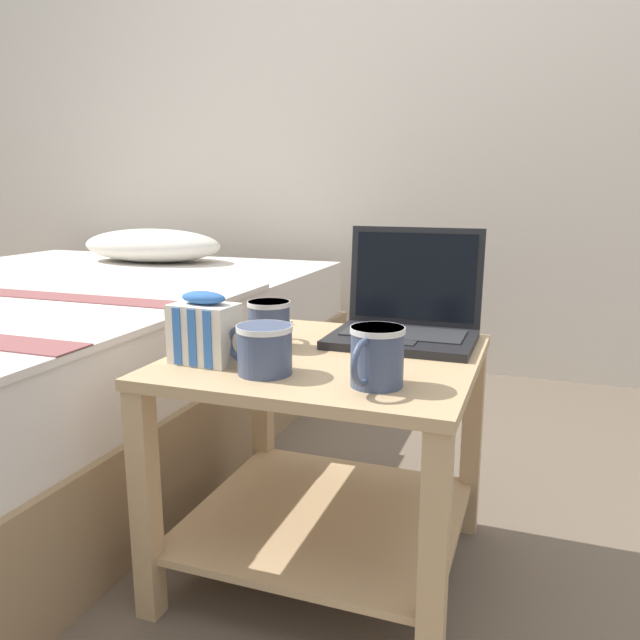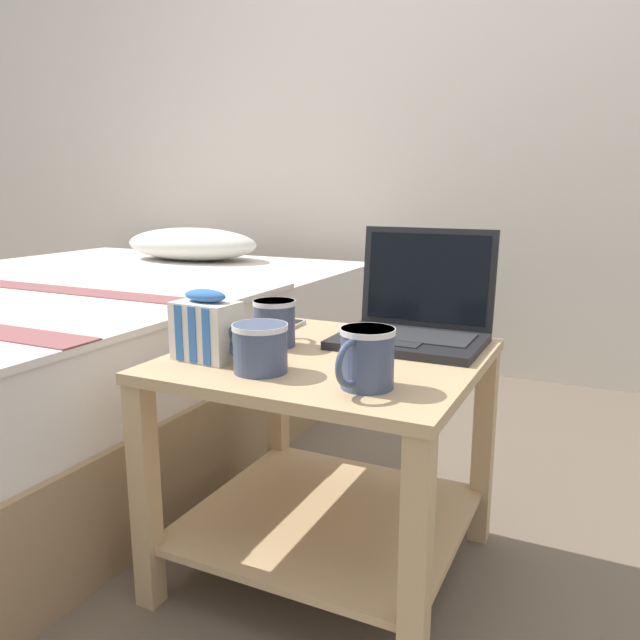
{
  "view_description": "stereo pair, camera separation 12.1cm",
  "coord_description": "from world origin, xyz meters",
  "px_view_note": "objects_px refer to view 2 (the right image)",
  "views": [
    {
      "loc": [
        0.4,
        -1.16,
        0.82
      ],
      "look_at": [
        0.0,
        -0.04,
        0.56
      ],
      "focal_mm": 35.0,
      "sensor_mm": 36.0,
      "label": 1
    },
    {
      "loc": [
        0.51,
        -1.11,
        0.82
      ],
      "look_at": [
        0.0,
        -0.04,
        0.56
      ],
      "focal_mm": 35.0,
      "sensor_mm": 36.0,
      "label": 2
    }
  ],
  "objects_px": {
    "bed": "(59,353)",
    "mug_mid_center": "(366,355)",
    "mug_front_right": "(275,320)",
    "snack_bag": "(206,328)",
    "mug_front_left": "(259,345)",
    "laptop": "(415,319)",
    "cell_phone": "(280,326)"
  },
  "relations": [
    {
      "from": "mug_front_right",
      "to": "laptop",
      "type": "bearing_deg",
      "value": 32.34
    },
    {
      "from": "mug_front_right",
      "to": "mug_mid_center",
      "type": "distance_m",
      "value": 0.34
    },
    {
      "from": "bed",
      "to": "mug_mid_center",
      "type": "height_order",
      "value": "bed"
    },
    {
      "from": "bed",
      "to": "mug_front_left",
      "type": "bearing_deg",
      "value": -25.01
    },
    {
      "from": "mug_mid_center",
      "to": "cell_phone",
      "type": "relative_size",
      "value": 0.92
    },
    {
      "from": "laptop",
      "to": "mug_mid_center",
      "type": "distance_m",
      "value": 0.35
    },
    {
      "from": "mug_front_left",
      "to": "snack_bag",
      "type": "xyz_separation_m",
      "value": [
        -0.14,
        0.03,
        0.01
      ]
    },
    {
      "from": "mug_front_left",
      "to": "bed",
      "type": "bearing_deg",
      "value": 154.99
    },
    {
      "from": "cell_phone",
      "to": "mug_front_left",
      "type": "bearing_deg",
      "value": -66.64
    },
    {
      "from": "mug_mid_center",
      "to": "cell_phone",
      "type": "bearing_deg",
      "value": 136.82
    },
    {
      "from": "laptop",
      "to": "cell_phone",
      "type": "relative_size",
      "value": 2.06
    },
    {
      "from": "bed",
      "to": "mug_front_left",
      "type": "height_order",
      "value": "bed"
    },
    {
      "from": "laptop",
      "to": "mug_mid_center",
      "type": "xyz_separation_m",
      "value": [
        0.02,
        -0.35,
        0.01
      ]
    },
    {
      "from": "snack_bag",
      "to": "cell_phone",
      "type": "distance_m",
      "value": 0.31
    },
    {
      "from": "mug_front_right",
      "to": "cell_phone",
      "type": "height_order",
      "value": "mug_front_right"
    },
    {
      "from": "laptop",
      "to": "snack_bag",
      "type": "relative_size",
      "value": 2.2
    },
    {
      "from": "bed",
      "to": "snack_bag",
      "type": "distance_m",
      "value": 1.14
    },
    {
      "from": "mug_mid_center",
      "to": "cell_phone",
      "type": "distance_m",
      "value": 0.49
    },
    {
      "from": "bed",
      "to": "snack_bag",
      "type": "relative_size",
      "value": 14.91
    },
    {
      "from": "mug_front_right",
      "to": "snack_bag",
      "type": "height_order",
      "value": "snack_bag"
    },
    {
      "from": "mug_front_left",
      "to": "cell_phone",
      "type": "xyz_separation_m",
      "value": [
        -0.14,
        0.33,
        -0.05
      ]
    },
    {
      "from": "snack_bag",
      "to": "cell_phone",
      "type": "height_order",
      "value": "snack_bag"
    },
    {
      "from": "mug_front_left",
      "to": "laptop",
      "type": "bearing_deg",
      "value": 61.31
    },
    {
      "from": "laptop",
      "to": "cell_phone",
      "type": "xyz_separation_m",
      "value": [
        -0.33,
        -0.02,
        -0.04
      ]
    },
    {
      "from": "bed",
      "to": "mug_front_left",
      "type": "distance_m",
      "value": 1.26
    },
    {
      "from": "mug_mid_center",
      "to": "cell_phone",
      "type": "xyz_separation_m",
      "value": [
        -0.35,
        0.33,
        -0.05
      ]
    },
    {
      "from": "laptop",
      "to": "mug_front_right",
      "type": "bearing_deg",
      "value": -147.66
    },
    {
      "from": "mug_front_right",
      "to": "cell_phone",
      "type": "relative_size",
      "value": 0.89
    },
    {
      "from": "cell_phone",
      "to": "bed",
      "type": "bearing_deg",
      "value": 168.78
    },
    {
      "from": "mug_front_left",
      "to": "cell_phone",
      "type": "relative_size",
      "value": 0.94
    },
    {
      "from": "bed",
      "to": "snack_bag",
      "type": "bearing_deg",
      "value": -26.75
    },
    {
      "from": "mug_front_right",
      "to": "bed",
      "type": "bearing_deg",
      "value": 162.0
    }
  ]
}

